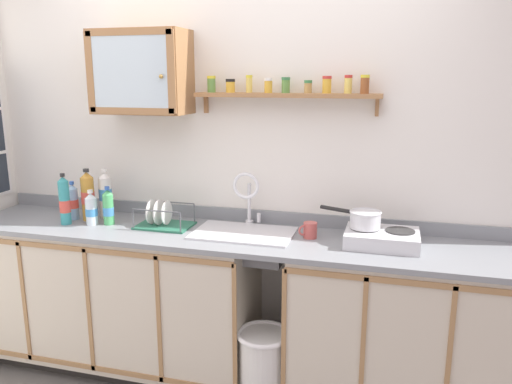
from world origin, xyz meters
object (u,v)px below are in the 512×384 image
(trash_bin, at_px, (263,368))
(dish_rack, at_px, (163,220))
(bottle_soda_green_0, at_px, (108,208))
(wall_cabinet, at_px, (141,72))
(bottle_opaque_white_3, at_px, (105,195))
(bottle_water_clear_5, at_px, (91,209))
(bottle_detergent_teal_2, at_px, (65,202))
(hot_plate_stove, at_px, (382,238))
(saucepan, at_px, (364,219))
(bottle_juice_amber_1, at_px, (88,196))
(bottle_water_blue_4, at_px, (73,202))
(sink, at_px, (244,237))
(mug, at_px, (310,230))

(trash_bin, bearing_deg, dish_rack, 162.02)
(bottle_soda_green_0, xyz_separation_m, wall_cabinet, (0.19, 0.15, 0.80))
(bottle_soda_green_0, relative_size, bottle_opaque_white_3, 0.75)
(bottle_opaque_white_3, relative_size, bottle_water_clear_5, 1.47)
(bottle_soda_green_0, xyz_separation_m, bottle_detergent_teal_2, (-0.26, -0.07, 0.04))
(bottle_detergent_teal_2, relative_size, trash_bin, 0.69)
(hot_plate_stove, bearing_deg, dish_rack, 179.59)
(hot_plate_stove, bearing_deg, bottle_water_clear_5, -177.81)
(saucepan, relative_size, bottle_juice_amber_1, 1.05)
(saucepan, xyz_separation_m, dish_rack, (-1.19, -0.01, -0.10))
(bottle_detergent_teal_2, relative_size, dish_rack, 0.97)
(saucepan, height_order, trash_bin, saucepan)
(saucepan, height_order, bottle_soda_green_0, bottle_soda_green_0)
(bottle_water_clear_5, bearing_deg, bottle_detergent_teal_2, -167.86)
(bottle_water_blue_4, bearing_deg, bottle_soda_green_0, -8.56)
(hot_plate_stove, height_order, bottle_water_blue_4, bottle_water_blue_4)
(sink, relative_size, dish_rack, 1.75)
(bottle_juice_amber_1, bearing_deg, saucepan, 0.27)
(bottle_opaque_white_3, xyz_separation_m, wall_cabinet, (0.28, 0.03, 0.76))
(hot_plate_stove, distance_m, mug, 0.39)
(bottle_opaque_white_3, relative_size, dish_rack, 0.97)
(saucepan, distance_m, bottle_water_clear_5, 1.62)
(hot_plate_stove, relative_size, mug, 3.84)
(saucepan, distance_m, bottle_soda_green_0, 1.52)
(wall_cabinet, bearing_deg, saucepan, -3.96)
(hot_plate_stove, xyz_separation_m, bottle_water_clear_5, (-1.72, -0.07, 0.05))
(bottle_juice_amber_1, height_order, mug, bottle_juice_amber_1)
(bottle_detergent_teal_2, relative_size, mug, 3.14)
(hot_plate_stove, xyz_separation_m, bottle_soda_green_0, (-1.62, -0.03, 0.06))
(sink, xyz_separation_m, bottle_water_clear_5, (-0.95, -0.07, 0.12))
(saucepan, height_order, wall_cabinet, wall_cabinet)
(mug, bearing_deg, sink, -177.47)
(bottle_opaque_white_3, bearing_deg, bottle_water_blue_4, -155.17)
(bottle_soda_green_0, distance_m, bottle_opaque_white_3, 0.16)
(bottle_detergent_teal_2, xyz_separation_m, bottle_water_clear_5, (0.16, 0.03, -0.05))
(bottle_soda_green_0, distance_m, dish_rack, 0.35)
(saucepan, relative_size, trash_bin, 0.75)
(bottle_juice_amber_1, relative_size, bottle_opaque_white_3, 1.04)
(bottle_water_blue_4, relative_size, dish_rack, 0.75)
(bottle_detergent_teal_2, xyz_separation_m, mug, (1.48, 0.13, -0.10))
(sink, height_order, trash_bin, sink)
(sink, relative_size, bottle_water_clear_5, 2.64)
(bottle_detergent_teal_2, relative_size, bottle_water_blue_4, 1.29)
(bottle_water_blue_4, bearing_deg, bottle_opaque_white_3, 24.83)
(sink, relative_size, bottle_detergent_teal_2, 1.81)
(mug, bearing_deg, hot_plate_stove, -3.67)
(sink, bearing_deg, dish_rack, 179.93)
(bottle_juice_amber_1, height_order, wall_cabinet, wall_cabinet)
(bottle_juice_amber_1, distance_m, bottle_water_clear_5, 0.12)
(bottle_water_blue_4, bearing_deg, bottle_detergent_teal_2, -80.61)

